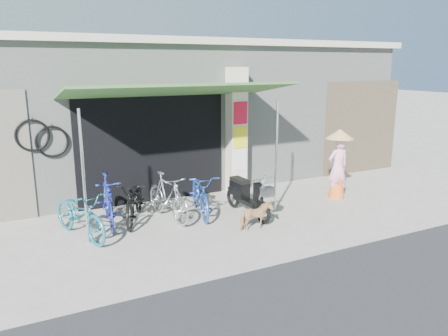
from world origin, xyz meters
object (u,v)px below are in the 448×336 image
bike_teal (80,214)px  bike_navy (201,193)px  bike_black (135,201)px  bike_blue (108,201)px  street_dog (256,216)px  bike_silver (168,197)px  nun (338,164)px  moped (246,195)px

bike_teal → bike_navy: bike_navy is taller
bike_black → bike_blue: bearing=-159.3°
bike_navy → street_dog: 1.43m
bike_black → bike_navy: size_ratio=0.96×
bike_teal → bike_silver: bearing=-12.3°
bike_silver → nun: 4.06m
bike_teal → bike_blue: size_ratio=1.03×
bike_teal → nun: nun is taller
bike_teal → bike_blue: 0.73m
bike_blue → bike_teal: bearing=-137.6°
bike_navy → moped: size_ratio=1.05×
bike_navy → nun: 3.35m
street_dog → moped: bearing=-18.5°
street_dog → moped: size_ratio=0.39×
bike_teal → street_dog: bearing=-39.3°
nun → bike_navy: bearing=-2.6°
bike_teal → bike_black: (1.11, 0.39, -0.01)m
bike_navy → street_dog: size_ratio=2.70×
bike_black → nun: nun is taller
bike_black → bike_navy: bearing=16.8°
bike_blue → bike_silver: size_ratio=1.03×
bike_navy → bike_black: bearing=-174.2°
bike_navy → nun: bearing=6.6°
bike_silver → moped: bike_silver is taller
bike_navy → moped: 0.95m
bike_teal → moped: moped is taller
bike_black → street_dog: 2.42m
bike_black → nun: (4.65, -0.57, 0.39)m
street_dog → bike_black: bearing=51.3°
street_dog → nun: size_ratio=0.39×
moped → bike_black: bearing=160.4°
bike_black → bike_navy: bike_navy is taller
bike_blue → bike_silver: (1.14, -0.21, -0.02)m
bike_navy → nun: nun is taller
bike_silver → street_dog: 1.84m
bike_silver → nun: size_ratio=0.97×
bike_black → nun: size_ratio=1.01×
bike_teal → bike_navy: 2.47m
bike_black → moped: bearing=7.6°
bike_black → nun: 4.71m
bike_black → bike_silver: size_ratio=1.03×
bike_teal → moped: bearing=-24.0°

